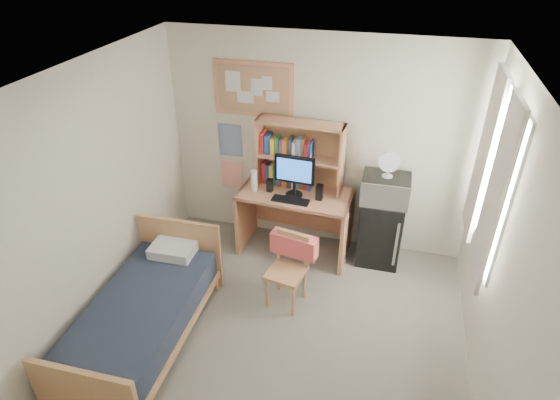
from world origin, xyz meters
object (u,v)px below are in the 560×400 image
(speaker_right, at_px, (319,192))
(microwave, at_px, (386,189))
(bulletin_board, at_px, (253,89))
(monitor, at_px, (294,177))
(speaker_left, at_px, (270,185))
(bed, at_px, (143,320))
(desk_chair, at_px, (286,272))
(desk_fan, at_px, (389,165))
(desk, at_px, (295,222))
(mini_fridge, at_px, (380,230))

(speaker_right, height_order, microwave, microwave)
(microwave, bearing_deg, bulletin_board, 170.27)
(monitor, xyz_separation_m, speaker_left, (-0.30, 0.02, -0.17))
(bed, bearing_deg, speaker_right, 50.73)
(desk_chair, bearing_deg, speaker_right, 89.42)
(speaker_left, relative_size, desk_fan, 0.55)
(bulletin_board, relative_size, bed, 0.52)
(desk_chair, bearing_deg, desk, 108.09)
(mini_fridge, distance_m, bed, 2.84)
(desk, bearing_deg, monitor, -90.00)
(monitor, relative_size, speaker_left, 3.11)
(speaker_left, relative_size, speaker_right, 0.85)
(bulletin_board, xyz_separation_m, bed, (-0.50, -2.14, -1.67))
(desk_chair, distance_m, speaker_left, 1.12)
(desk_chair, xyz_separation_m, speaker_right, (0.17, 0.87, 0.51))
(desk, xyz_separation_m, monitor, (-0.00, -0.06, 0.66))
(monitor, height_order, speaker_right, monitor)
(speaker_left, bearing_deg, bulletin_board, 131.14)
(speaker_right, bearing_deg, mini_fridge, 16.17)
(desk_chair, distance_m, monitor, 1.11)
(mini_fridge, relative_size, monitor, 1.70)
(microwave, bearing_deg, speaker_right, -169.12)
(speaker_right, bearing_deg, desk, 168.69)
(desk_chair, xyz_separation_m, mini_fridge, (0.90, 1.03, 0.01))
(bulletin_board, bearing_deg, bed, -103.14)
(speaker_left, xyz_separation_m, microwave, (1.32, 0.10, 0.09))
(bulletin_board, relative_size, speaker_left, 5.91)
(bed, xyz_separation_m, monitor, (1.09, 1.75, 0.82))
(desk_chair, relative_size, desk_fan, 2.80)
(monitor, bearing_deg, bulletin_board, 149.76)
(desk, bearing_deg, speaker_right, -11.31)
(mini_fridge, bearing_deg, bulletin_board, 170.96)
(monitor, bearing_deg, desk, 90.00)
(desk_chair, xyz_separation_m, monitor, (-0.13, 0.89, 0.66))
(monitor, distance_m, speaker_right, 0.34)
(desk, bearing_deg, desk_chair, -78.95)
(bulletin_board, bearing_deg, mini_fridge, -8.85)
(bulletin_board, xyz_separation_m, desk, (0.59, -0.33, -1.51))
(desk, distance_m, speaker_right, 0.59)
(mini_fridge, relative_size, desk_fan, 2.87)
(desk, height_order, monitor, monitor)
(mini_fridge, distance_m, speaker_left, 1.41)
(desk, distance_m, monitor, 0.66)
(speaker_right, relative_size, desk_fan, 0.64)
(desk, distance_m, speaker_left, 0.58)
(desk_chair, height_order, speaker_right, speaker_right)
(desk, relative_size, desk_fan, 4.52)
(monitor, height_order, speaker_left, monitor)
(speaker_left, bearing_deg, desk_fan, 8.08)
(desk_chair, distance_m, speaker_right, 1.02)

